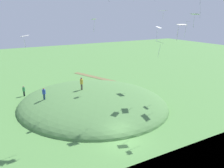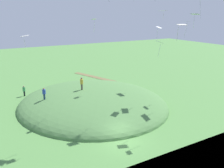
{
  "view_description": "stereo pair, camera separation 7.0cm",
  "coord_description": "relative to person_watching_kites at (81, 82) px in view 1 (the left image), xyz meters",
  "views": [
    {
      "loc": [
        -19.12,
        12.38,
        12.7
      ],
      "look_at": [
        4.35,
        -1.24,
        4.87
      ],
      "focal_mm": 39.17,
      "sensor_mm": 36.0,
      "label": 1
    },
    {
      "loc": [
        -19.16,
        12.32,
        12.7
      ],
      "look_at": [
        4.35,
        -1.24,
        4.87
      ],
      "focal_mm": 39.17,
      "sensor_mm": 36.0,
      "label": 2
    }
  ],
  "objects": [
    {
      "name": "kite_6",
      "position": [
        -11.37,
        -7.42,
        8.23
      ],
      "size": [
        1.02,
        1.21,
        1.83
      ],
      "color": "silver"
    },
    {
      "name": "kite_14",
      "position": [
        -7.47,
        -7.72,
        5.93
      ],
      "size": [
        1.23,
        1.02,
        2.04
      ],
      "color": "white"
    },
    {
      "name": "person_watching_kites",
      "position": [
        0.0,
        0.0,
        0.0
      ],
      "size": [
        0.53,
        0.53,
        1.85
      ],
      "rotation": [
        0.0,
        0.0,
        4.48
      ],
      "color": "brown",
      "rests_on": "grass_hill"
    },
    {
      "name": "dirt_path",
      "position": [
        13.0,
        -8.26,
        -3.19
      ],
      "size": [
        11.28,
        4.79,
        0.04
      ],
      "primitive_type": "cube",
      "rotation": [
        0.0,
        0.0,
        0.32
      ],
      "color": "brown",
      "rests_on": "ground_plane"
    },
    {
      "name": "kite_5",
      "position": [
        -12.11,
        -9.51,
        10.85
      ],
      "size": [
        0.73,
        0.55,
        2.2
      ],
      "color": "white"
    },
    {
      "name": "ground_plane",
      "position": [
        -12.4,
        0.82,
        -3.21
      ],
      "size": [
        160.0,
        160.0,
        0.0
      ],
      "primitive_type": "plane",
      "color": "#528843"
    },
    {
      "name": "kite_1",
      "position": [
        -2.47,
        -12.52,
        9.89
      ],
      "size": [
        1.21,
        0.88,
        1.22
      ],
      "color": "white"
    },
    {
      "name": "kite_15",
      "position": [
        -3.57,
        -0.45,
        8.68
      ],
      "size": [
        0.56,
        0.69,
        1.68
      ],
      "color": "white"
    },
    {
      "name": "kite_8",
      "position": [
        -7.33,
        -7.63,
        7.73
      ],
      "size": [
        1.07,
        1.16,
        1.87
      ],
      "color": "white"
    },
    {
      "name": "kite_7",
      "position": [
        -8.66,
        -12.4,
        9.36
      ],
      "size": [
        1.27,
        1.06,
        1.84
      ],
      "color": "silver"
    },
    {
      "name": "kite_13",
      "position": [
        -7.07,
        -12.81,
        8.25
      ],
      "size": [
        0.85,
        0.71,
        2.1
      ],
      "color": "white"
    },
    {
      "name": "person_near_shore",
      "position": [
        7.54,
        6.77,
        -2.14
      ],
      "size": [
        0.43,
        0.43,
        1.72
      ],
      "rotation": [
        0.0,
        0.0,
        4.76
      ],
      "color": "black",
      "rests_on": "ground_plane"
    },
    {
      "name": "grass_hill",
      "position": [
        -1.13,
        -1.18,
        -3.21
      ],
      "size": [
        22.79,
        21.05,
        4.16
      ],
      "primitive_type": "ellipsoid",
      "color": "#507F44",
      "rests_on": "ground_plane"
    },
    {
      "name": "person_with_child",
      "position": [
        -0.16,
        5.52,
        -0.62
      ],
      "size": [
        0.59,
        0.59,
        1.62
      ],
      "rotation": [
        0.0,
        0.0,
        0.46
      ],
      "color": "navy",
      "rests_on": "grass_hill"
    },
    {
      "name": "kite_2",
      "position": [
        -4.66,
        8.12,
        7.21
      ],
      "size": [
        1.28,
        1.09,
        1.29
      ],
      "color": "white"
    }
  ]
}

